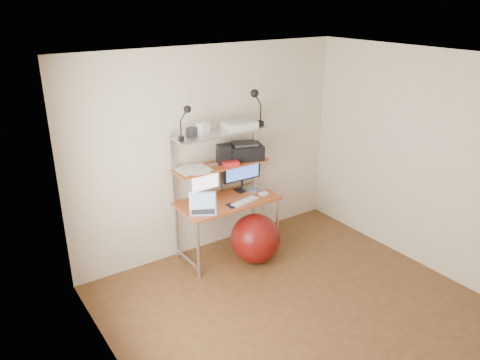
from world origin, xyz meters
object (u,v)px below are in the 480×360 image
object	(u,v)px
laptop	(203,208)
printer	(244,151)
monitor_silver	(205,181)
monitor_black	(242,170)
exercise_ball	(255,239)

from	to	relation	value
laptop	printer	distance (m)	0.91
monitor_silver	laptop	xyz separation A→B (m)	(-0.19, -0.28, -0.19)
monitor_silver	laptop	size ratio (longest dim) A/B	1.17
monitor_black	exercise_ball	world-z (taller)	monitor_black
monitor_silver	monitor_black	bearing A→B (deg)	-2.37
monitor_silver	printer	distance (m)	0.62
monitor_black	exercise_ball	distance (m)	0.85
printer	monitor_black	bearing A→B (deg)	161.82
printer	exercise_ball	distance (m)	1.06
laptop	exercise_ball	xyz separation A→B (m)	(0.59, -0.19, -0.49)
monitor_black	exercise_ball	bearing A→B (deg)	-102.96
monitor_silver	monitor_black	distance (m)	0.53
exercise_ball	monitor_black	bearing A→B (deg)	75.05
monitor_silver	exercise_ball	distance (m)	0.92
monitor_black	printer	distance (m)	0.25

